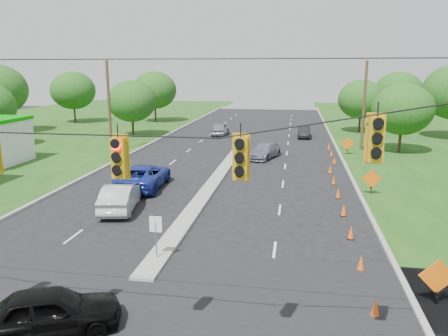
# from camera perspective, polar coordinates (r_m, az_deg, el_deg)

# --- Properties ---
(curb_left) EXTENTS (0.25, 110.00, 0.16)m
(curb_left) POSITION_cam_1_polar(r_m,az_deg,el_deg) (44.64, -11.63, 2.00)
(curb_left) COLOR gray
(curb_left) RESTS_ON ground
(curb_right) EXTENTS (0.25, 110.00, 0.16)m
(curb_right) POSITION_cam_1_polar(r_m,az_deg,el_deg) (41.96, 15.12, 1.13)
(curb_right) COLOR gray
(curb_right) RESTS_ON ground
(median) EXTENTS (1.00, 34.00, 0.18)m
(median) POSITION_cam_1_polar(r_m,az_deg,el_deg) (33.45, -0.83, -1.33)
(median) COLOR gray
(median) RESTS_ON ground
(median_sign) EXTENTS (0.55, 0.06, 2.05)m
(median_sign) POSITION_cam_1_polar(r_m,az_deg,el_deg) (19.09, -8.89, -7.93)
(median_sign) COLOR gray
(median_sign) RESTS_ON ground
(signal_span) EXTENTS (25.60, 0.32, 9.00)m
(signal_span) POSITION_cam_1_polar(r_m,az_deg,el_deg) (11.93, -20.18, -3.58)
(signal_span) COLOR #422D1C
(signal_span) RESTS_ON ground
(utility_pole_far_left) EXTENTS (0.28, 0.28, 9.00)m
(utility_pole_far_left) POSITION_cam_1_polar(r_m,az_deg,el_deg) (44.96, -14.77, 7.71)
(utility_pole_far_left) COLOR #422D1C
(utility_pole_far_left) RESTS_ON ground
(utility_pole_far_right) EXTENTS (0.28, 0.28, 9.00)m
(utility_pole_far_right) POSITION_cam_1_polar(r_m,az_deg,el_deg) (46.56, 17.82, 7.68)
(utility_pole_far_right) COLOR #422D1C
(utility_pole_far_right) RESTS_ON ground
(cone_0) EXTENTS (0.32, 0.32, 0.70)m
(cone_0) POSITION_cam_1_polar(r_m,az_deg,el_deg) (16.23, 19.17, -16.79)
(cone_0) COLOR #EA5416
(cone_0) RESTS_ON ground
(cone_1) EXTENTS (0.32, 0.32, 0.70)m
(cone_1) POSITION_cam_1_polar(r_m,az_deg,el_deg) (19.32, 17.44, -11.71)
(cone_1) COLOR #EA5416
(cone_1) RESTS_ON ground
(cone_2) EXTENTS (0.32, 0.32, 0.70)m
(cone_2) POSITION_cam_1_polar(r_m,az_deg,el_deg) (22.53, 16.24, -8.05)
(cone_2) COLOR #EA5416
(cone_2) RESTS_ON ground
(cone_3) EXTENTS (0.32, 0.32, 0.70)m
(cone_3) POSITION_cam_1_polar(r_m,az_deg,el_deg) (25.81, 15.36, -5.31)
(cone_3) COLOR #EA5416
(cone_3) RESTS_ON ground
(cone_4) EXTENTS (0.32, 0.32, 0.70)m
(cone_4) POSITION_cam_1_polar(r_m,az_deg,el_deg) (29.14, 14.68, -3.19)
(cone_4) COLOR #EA5416
(cone_4) RESTS_ON ground
(cone_5) EXTENTS (0.32, 0.32, 0.70)m
(cone_5) POSITION_cam_1_polar(r_m,az_deg,el_deg) (32.51, 14.14, -1.51)
(cone_5) COLOR #EA5416
(cone_5) RESTS_ON ground
(cone_6) EXTENTS (0.32, 0.32, 0.70)m
(cone_6) POSITION_cam_1_polar(r_m,az_deg,el_deg) (35.91, 13.71, -0.14)
(cone_6) COLOR #EA5416
(cone_6) RESTS_ON ground
(cone_7) EXTENTS (0.32, 0.32, 0.70)m
(cone_7) POSITION_cam_1_polar(r_m,az_deg,el_deg) (39.37, 14.22, 0.95)
(cone_7) COLOR #EA5416
(cone_7) RESTS_ON ground
(cone_8) EXTENTS (0.32, 0.32, 0.70)m
(cone_8) POSITION_cam_1_polar(r_m,az_deg,el_deg) (42.79, 13.85, 1.90)
(cone_8) COLOR #EA5416
(cone_8) RESTS_ON ground
(cone_9) EXTENTS (0.32, 0.32, 0.70)m
(cone_9) POSITION_cam_1_polar(r_m,az_deg,el_deg) (46.22, 13.53, 2.71)
(cone_9) COLOR #EA5416
(cone_9) RESTS_ON ground
(work_sign_0) EXTENTS (1.27, 0.58, 1.37)m
(work_sign_0) POSITION_cam_1_polar(r_m,az_deg,el_deg) (17.28, 26.09, -12.78)
(work_sign_0) COLOR black
(work_sign_0) RESTS_ON ground
(work_sign_1) EXTENTS (1.27, 0.58, 1.37)m
(work_sign_1) POSITION_cam_1_polar(r_m,az_deg,el_deg) (30.21, 18.70, -1.44)
(work_sign_1) COLOR black
(work_sign_1) RESTS_ON ground
(work_sign_2) EXTENTS (1.27, 0.58, 1.37)m
(work_sign_2) POSITION_cam_1_polar(r_m,az_deg,el_deg) (43.80, 15.86, 3.02)
(work_sign_2) COLOR black
(work_sign_2) RESTS_ON ground
(tree_4) EXTENTS (6.72, 6.72, 7.84)m
(tree_4) POSITION_cam_1_polar(r_m,az_deg,el_deg) (71.47, -19.12, 9.55)
(tree_4) COLOR black
(tree_4) RESTS_ON ground
(tree_5) EXTENTS (5.88, 5.88, 6.86)m
(tree_5) POSITION_cam_1_polar(r_m,az_deg,el_deg) (54.75, -11.96, 8.52)
(tree_5) COLOR black
(tree_5) RESTS_ON ground
(tree_6) EXTENTS (6.72, 6.72, 7.84)m
(tree_6) POSITION_cam_1_polar(r_m,az_deg,el_deg) (69.49, -9.04, 10.01)
(tree_6) COLOR black
(tree_6) RESTS_ON ground
(tree_9) EXTENTS (5.88, 5.88, 6.86)m
(tree_9) POSITION_cam_1_polar(r_m,az_deg,el_deg) (46.24, 22.30, 7.11)
(tree_9) COLOR black
(tree_9) RESTS_ON ground
(tree_11) EXTENTS (6.72, 6.72, 7.84)m
(tree_11) POSITION_cam_1_polar(r_m,az_deg,el_deg) (67.52, 21.81, 9.19)
(tree_11) COLOR black
(tree_11) RESTS_ON ground
(tree_12) EXTENTS (5.88, 5.88, 6.86)m
(tree_12) POSITION_cam_1_polar(r_m,az_deg,el_deg) (59.62, 17.48, 8.55)
(tree_12) COLOR black
(tree_12) RESTS_ON ground
(black_sedan) EXTENTS (4.68, 3.40, 1.48)m
(black_sedan) POSITION_cam_1_polar(r_m,az_deg,el_deg) (15.45, -21.75, -16.96)
(black_sedan) COLOR black
(black_sedan) RESTS_ON ground
(white_sedan) EXTENTS (2.58, 5.11, 1.61)m
(white_sedan) POSITION_cam_1_polar(r_m,az_deg,el_deg) (26.49, -13.39, -3.70)
(white_sedan) COLOR #B3B3B3
(white_sedan) RESTS_ON ground
(blue_pickup) EXTENTS (3.04, 6.14, 1.67)m
(blue_pickup) POSITION_cam_1_polar(r_m,az_deg,el_deg) (31.11, -10.42, -1.04)
(blue_pickup) COLOR navy
(blue_pickup) RESTS_ON ground
(silver_car_far) EXTENTS (3.36, 5.13, 1.38)m
(silver_car_far) POSITION_cam_1_polar(r_m,az_deg,el_deg) (40.91, 5.27, 2.22)
(silver_car_far) COLOR slate
(silver_car_far) RESTS_ON ground
(silver_car_oncoming) EXTENTS (1.98, 4.73, 1.60)m
(silver_car_oncoming) POSITION_cam_1_polar(r_m,az_deg,el_deg) (55.04, -0.49, 5.12)
(silver_car_oncoming) COLOR gray
(silver_car_oncoming) RESTS_ON ground
(dark_car_receding) EXTENTS (1.53, 4.33, 1.42)m
(dark_car_receding) POSITION_cam_1_polar(r_m,az_deg,el_deg) (54.21, 10.40, 4.70)
(dark_car_receding) COLOR black
(dark_car_receding) RESTS_ON ground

